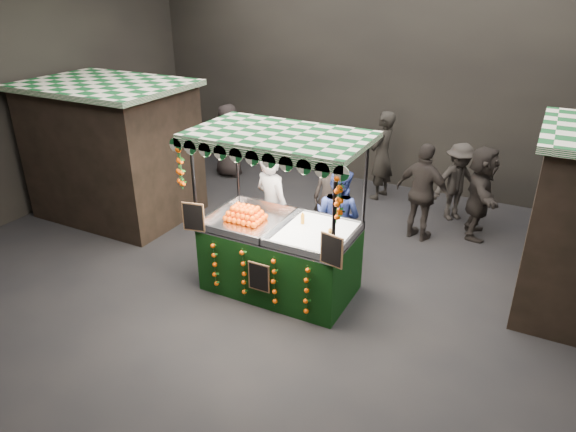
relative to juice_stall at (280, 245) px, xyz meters
The scene contains 13 objects.
ground 0.79m from the juice_stall, 15.46° to the left, with size 12.00×12.00×0.00m, color black.
market_hall 2.63m from the juice_stall, 15.46° to the left, with size 12.10×10.10×5.05m.
neighbour_stall_left 4.36m from the juice_stall, 165.89° to the left, with size 3.00×2.20×2.60m.
juice_stall is the anchor object (origin of this frame).
vendor_grey 0.99m from the juice_stall, 124.96° to the left, with size 0.80×0.66×1.90m.
vendor_blue 1.22m from the juice_stall, 67.83° to the left, with size 0.92×0.77×1.68m.
shopper_0 1.90m from the juice_stall, 90.82° to the left, with size 0.59×0.40×1.58m.
shopper_1 4.39m from the juice_stall, 30.14° to the left, with size 1.10×1.09×1.80m.
shopper_2 3.04m from the juice_stall, 61.71° to the left, with size 1.12×0.71×1.78m.
shopper_3 4.24m from the juice_stall, 64.32° to the left, with size 1.11×1.11×1.54m.
shopper_4 5.17m from the juice_stall, 131.53° to the left, with size 0.85×0.57×1.71m.
shopper_5 4.00m from the juice_stall, 54.41° to the left, with size 0.79×1.65×1.71m.
shopper_6 4.20m from the juice_stall, 87.38° to the left, with size 0.57×0.76×1.88m.
Camera 1 is at (2.96, -5.91, 4.35)m, focal length 32.04 mm.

